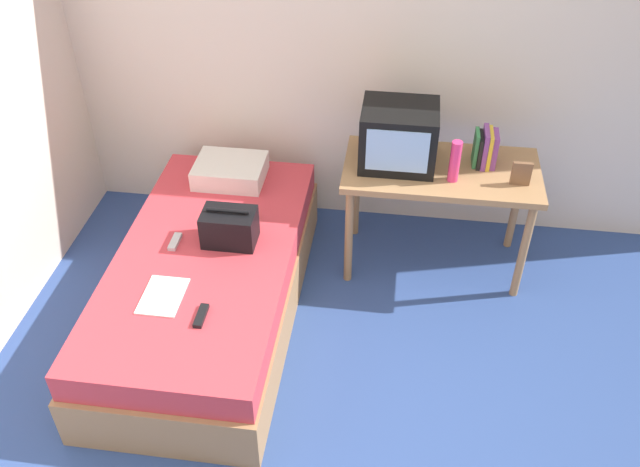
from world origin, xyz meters
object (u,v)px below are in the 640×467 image
desk (440,181)px  water_bottle (455,161)px  pillow (230,171)px  tv (399,136)px  handbag (229,227)px  bed (209,284)px  book_row (485,148)px  magazine (163,296)px  picture_frame (521,174)px  remote_dark (201,316)px  remote_silver (175,242)px

desk → water_bottle: size_ratio=4.58×
pillow → desk: bearing=-3.1°
tv → handbag: (-0.90, -0.57, -0.33)m
bed → handbag: size_ratio=6.67×
bed → book_row: book_row is taller
book_row → pillow: bearing=-179.9°
tv → bed: bearing=-146.3°
handbag → pillow: bearing=103.6°
desk → handbag: 1.29m
desk → tv: bearing=174.3°
tv → magazine: bearing=-137.0°
picture_frame → pillow: size_ratio=0.33×
handbag → tv: bearing=32.5°
remote_dark → remote_silver: same height
desk → book_row: bearing=17.5°
remote_dark → remote_silver: (-0.31, 0.55, 0.00)m
picture_frame → desk: bearing=165.3°
bed → magazine: bearing=-106.9°
water_bottle → pillow: (-1.38, 0.19, -0.31)m
pillow → handbag: size_ratio=1.46×
tv → pillow: (-1.05, 0.05, -0.37)m
picture_frame → remote_silver: bearing=-165.6°
tv → remote_silver: (-1.21, -0.64, -0.42)m
water_bottle → picture_frame: bearing=1.1°
tv → picture_frame: size_ratio=3.05×
book_row → magazine: size_ratio=0.79×
desk → magazine: desk is taller
pillow → remote_silver: size_ratio=3.03×
bed → magazine: size_ratio=6.90×
tv → handbag: 1.12m
bed → pillow: pillow is taller
bed → book_row: bearing=25.5°
picture_frame → handbag: (-1.61, -0.43, -0.22)m
picture_frame → remote_dark: bearing=-147.1°
tv → remote_dark: size_ratio=2.82×
bed → picture_frame: bearing=17.4°
desk → remote_silver: bearing=-157.7°
bed → tv: 1.41m
handbag → bed: bearing=-138.5°
remote_silver → bed: bearing=-15.3°
bed → magazine: magazine is taller
bed → pillow: size_ratio=4.58×
book_row → pillow: 1.59m
water_bottle → book_row: water_bottle is taller
desk → picture_frame: (0.44, -0.11, 0.17)m
magazine → remote_silver: remote_silver is taller
book_row → pillow: size_ratio=0.53×
handbag → remote_dark: handbag is taller
tv → picture_frame: 0.73m
picture_frame → tv: bearing=168.7°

